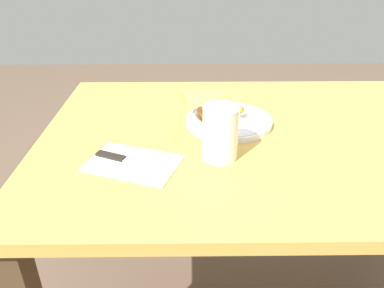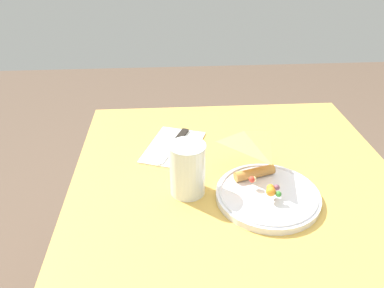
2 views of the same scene
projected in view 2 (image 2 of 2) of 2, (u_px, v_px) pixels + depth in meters
dining_table at (249, 266)px, 0.80m from camera, size 1.20×0.81×0.71m
plate_pizza at (267, 193)px, 0.85m from camera, size 0.23×0.23×0.05m
milk_glass at (188, 171)px, 0.85m from camera, size 0.08×0.08×0.13m
napkin_folded at (174, 147)px, 1.04m from camera, size 0.23×0.19×0.00m
butter_knife at (175, 144)px, 1.04m from camera, size 0.18×0.10×0.01m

